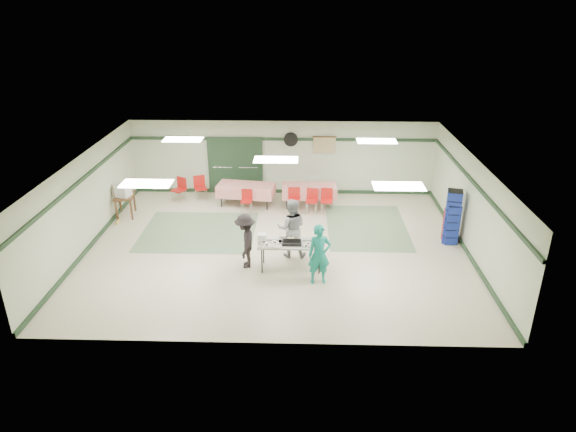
{
  "coord_description": "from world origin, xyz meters",
  "views": [
    {
      "loc": [
        0.73,
        -13.43,
        6.88
      ],
      "look_at": [
        0.34,
        -0.3,
        1.13
      ],
      "focal_mm": 32.0,
      "sensor_mm": 36.0,
      "label": 1
    }
  ],
  "objects_px": {
    "crate_stack_blue_a": "(452,217)",
    "crate_stack_red": "(451,226)",
    "chair_a": "(312,198)",
    "chair_loose_a": "(200,185)",
    "volunteer_dark": "(245,241)",
    "dining_table_a": "(309,190)",
    "crate_stack_blue_b": "(452,224)",
    "office_printer": "(122,191)",
    "printer_table": "(125,198)",
    "chair_c": "(327,198)",
    "serving_table": "(291,245)",
    "chair_b": "(294,198)",
    "dining_table_b": "(246,190)",
    "volunteer_grey": "(291,228)",
    "chair_d": "(247,198)",
    "broom": "(116,203)",
    "chair_loose_b": "(180,187)",
    "volunteer_teal": "(319,255)"
  },
  "relations": [
    {
      "from": "chair_b",
      "to": "chair_c",
      "type": "height_order",
      "value": "chair_b"
    },
    {
      "from": "printer_table",
      "to": "broom",
      "type": "distance_m",
      "value": 0.62
    },
    {
      "from": "chair_d",
      "to": "crate_stack_blue_b",
      "type": "xyz_separation_m",
      "value": [
        6.3,
        -2.2,
        0.13
      ]
    },
    {
      "from": "chair_a",
      "to": "chair_b",
      "type": "relative_size",
      "value": 0.97
    },
    {
      "from": "chair_c",
      "to": "printer_table",
      "type": "relative_size",
      "value": 0.85
    },
    {
      "from": "chair_d",
      "to": "crate_stack_blue_a",
      "type": "distance_m",
      "value": 6.66
    },
    {
      "from": "printer_table",
      "to": "chair_loose_b",
      "type": "bearing_deg",
      "value": 31.11
    },
    {
      "from": "serving_table",
      "to": "office_printer",
      "type": "bearing_deg",
      "value": 149.45
    },
    {
      "from": "volunteer_dark",
      "to": "chair_c",
      "type": "xyz_separation_m",
      "value": [
        2.34,
        3.8,
        -0.24
      ]
    },
    {
      "from": "dining_table_b",
      "to": "volunteer_teal",
      "type": "bearing_deg",
      "value": -57.06
    },
    {
      "from": "chair_loose_a",
      "to": "printer_table",
      "type": "height_order",
      "value": "chair_loose_a"
    },
    {
      "from": "serving_table",
      "to": "office_printer",
      "type": "xyz_separation_m",
      "value": [
        -5.59,
        3.29,
        0.22
      ]
    },
    {
      "from": "serving_table",
      "to": "dining_table_b",
      "type": "bearing_deg",
      "value": 110.54
    },
    {
      "from": "volunteer_grey",
      "to": "chair_b",
      "type": "relative_size",
      "value": 2.01
    },
    {
      "from": "dining_table_a",
      "to": "crate_stack_blue_b",
      "type": "relative_size",
      "value": 1.54
    },
    {
      "from": "crate_stack_blue_b",
      "to": "dining_table_b",
      "type": "bearing_deg",
      "value": 156.5
    },
    {
      "from": "chair_d",
      "to": "chair_loose_b",
      "type": "height_order",
      "value": "chair_loose_b"
    },
    {
      "from": "volunteer_dark",
      "to": "dining_table_a",
      "type": "distance_m",
      "value": 4.71
    },
    {
      "from": "dining_table_b",
      "to": "broom",
      "type": "bearing_deg",
      "value": -149.38
    },
    {
      "from": "chair_b",
      "to": "printer_table",
      "type": "height_order",
      "value": "chair_b"
    },
    {
      "from": "serving_table",
      "to": "dining_table_b",
      "type": "xyz_separation_m",
      "value": [
        -1.67,
        4.46,
        -0.14
      ]
    },
    {
      "from": "dining_table_a",
      "to": "crate_stack_red",
      "type": "distance_m",
      "value": 4.98
    },
    {
      "from": "serving_table",
      "to": "volunteer_grey",
      "type": "relative_size",
      "value": 1.02
    },
    {
      "from": "volunteer_dark",
      "to": "crate_stack_blue_b",
      "type": "height_order",
      "value": "volunteer_dark"
    },
    {
      "from": "dining_table_b",
      "to": "chair_loose_b",
      "type": "bearing_deg",
      "value": -178.69
    },
    {
      "from": "volunteer_teal",
      "to": "dining_table_b",
      "type": "relative_size",
      "value": 0.78
    },
    {
      "from": "printer_table",
      "to": "office_printer",
      "type": "relative_size",
      "value": 2.1
    },
    {
      "from": "dining_table_b",
      "to": "chair_a",
      "type": "height_order",
      "value": "chair_a"
    },
    {
      "from": "serving_table",
      "to": "chair_loose_a",
      "type": "relative_size",
      "value": 1.99
    },
    {
      "from": "volunteer_grey",
      "to": "chair_a",
      "type": "height_order",
      "value": "volunteer_grey"
    },
    {
      "from": "dining_table_b",
      "to": "crate_stack_red",
      "type": "distance_m",
      "value": 6.93
    },
    {
      "from": "volunteer_grey",
      "to": "chair_a",
      "type": "relative_size",
      "value": 2.06
    },
    {
      "from": "chair_c",
      "to": "printer_table",
      "type": "distance_m",
      "value": 6.73
    },
    {
      "from": "chair_a",
      "to": "chair_loose_a",
      "type": "distance_m",
      "value": 4.13
    },
    {
      "from": "chair_loose_a",
      "to": "chair_loose_b",
      "type": "bearing_deg",
      "value": 175.25
    },
    {
      "from": "serving_table",
      "to": "crate_stack_blue_a",
      "type": "bearing_deg",
      "value": 20.29
    },
    {
      "from": "chair_a",
      "to": "chair_loose_a",
      "type": "height_order",
      "value": "chair_loose_a"
    },
    {
      "from": "chair_d",
      "to": "volunteer_dark",
      "type": "bearing_deg",
      "value": -81.02
    },
    {
      "from": "chair_loose_a",
      "to": "office_printer",
      "type": "xyz_separation_m",
      "value": [
        -2.21,
        -1.65,
        0.39
      ]
    },
    {
      "from": "chair_a",
      "to": "chair_loose_b",
      "type": "distance_m",
      "value": 4.74
    },
    {
      "from": "chair_loose_a",
      "to": "chair_loose_b",
      "type": "distance_m",
      "value": 0.7
    },
    {
      "from": "volunteer_grey",
      "to": "broom",
      "type": "height_order",
      "value": "volunteer_grey"
    },
    {
      "from": "printer_table",
      "to": "crate_stack_blue_b",
      "type": "bearing_deg",
      "value": -19.1
    },
    {
      "from": "crate_stack_blue_a",
      "to": "crate_stack_red",
      "type": "xyz_separation_m",
      "value": [
        0.0,
        0.01,
        -0.32
      ]
    },
    {
      "from": "chair_d",
      "to": "chair_a",
      "type": "bearing_deg",
      "value": 3.52
    },
    {
      "from": "chair_d",
      "to": "crate_stack_blue_b",
      "type": "relative_size",
      "value": 0.64
    },
    {
      "from": "chair_a",
      "to": "office_printer",
      "type": "distance_m",
      "value": 6.25
    },
    {
      "from": "chair_c",
      "to": "chair_d",
      "type": "height_order",
      "value": "chair_c"
    },
    {
      "from": "chair_loose_b",
      "to": "crate_stack_blue_b",
      "type": "height_order",
      "value": "crate_stack_blue_b"
    },
    {
      "from": "volunteer_grey",
      "to": "chair_b",
      "type": "xyz_separation_m",
      "value": [
        0.01,
        3.16,
        -0.33
      ]
    }
  ]
}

